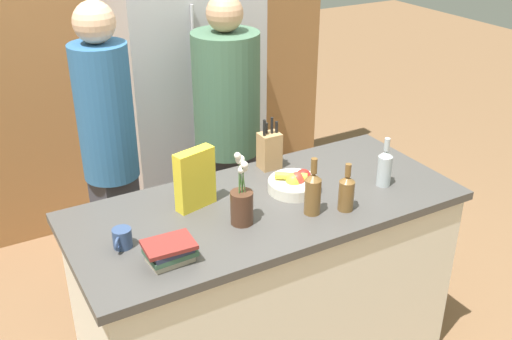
% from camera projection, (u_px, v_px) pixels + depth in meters
% --- Properties ---
extents(kitchen_island, '(1.77, 0.78, 0.93)m').
position_uv_depth(kitchen_island, '(266.00, 285.00, 2.89)').
color(kitchen_island, silver).
rests_on(kitchen_island, ground_plane).
extents(back_wall_wood, '(2.97, 0.12, 2.60)m').
position_uv_depth(back_wall_wood, '(128.00, 34.00, 3.92)').
color(back_wall_wood, '#9E6B3D').
rests_on(back_wall_wood, ground_plane).
extents(refrigerator, '(0.87, 0.62, 1.93)m').
position_uv_depth(refrigerator, '(186.00, 93.00, 3.89)').
color(refrigerator, '#B7B7BC').
rests_on(refrigerator, ground_plane).
extents(fruit_bowl, '(0.24, 0.24, 0.10)m').
position_uv_depth(fruit_bowl, '(295.00, 183.00, 2.77)').
color(fruit_bowl, silver).
rests_on(fruit_bowl, kitchen_island).
extents(knife_block, '(0.10, 0.09, 0.27)m').
position_uv_depth(knife_block, '(269.00, 150.00, 2.96)').
color(knife_block, tan).
rests_on(knife_block, kitchen_island).
extents(flower_vase, '(0.10, 0.10, 0.33)m').
position_uv_depth(flower_vase, '(242.00, 202.00, 2.49)').
color(flower_vase, '#4C2D1E').
rests_on(flower_vase, kitchen_island).
extents(cereal_box, '(0.19, 0.10, 0.27)m').
position_uv_depth(cereal_box, '(195.00, 179.00, 2.59)').
color(cereal_box, yellow).
rests_on(cereal_box, kitchen_island).
extents(coffee_mug, '(0.09, 0.10, 0.08)m').
position_uv_depth(coffee_mug, '(122.00, 238.00, 2.35)').
color(coffee_mug, '#334770').
rests_on(coffee_mug, kitchen_island).
extents(book_stack, '(0.20, 0.15, 0.08)m').
position_uv_depth(book_stack, '(169.00, 251.00, 2.27)').
color(book_stack, '#B7A88E').
rests_on(book_stack, kitchen_island).
extents(bottle_oil, '(0.07, 0.07, 0.26)m').
position_uv_depth(bottle_oil, '(313.00, 192.00, 2.56)').
color(bottle_oil, brown).
rests_on(bottle_oil, kitchen_island).
extents(bottle_vinegar, '(0.07, 0.07, 0.22)m').
position_uv_depth(bottle_vinegar, '(346.00, 192.00, 2.59)').
color(bottle_vinegar, brown).
rests_on(bottle_vinegar, kitchen_island).
extents(bottle_wine, '(0.07, 0.07, 0.24)m').
position_uv_depth(bottle_wine, '(385.00, 167.00, 2.79)').
color(bottle_wine, '#B2BCC1').
rests_on(bottle_wine, kitchen_island).
extents(person_at_sink, '(0.28, 0.28, 1.73)m').
position_uv_depth(person_at_sink, '(109.00, 147.00, 3.05)').
color(person_at_sink, '#383842').
rests_on(person_at_sink, ground_plane).
extents(person_in_blue, '(0.37, 0.37, 1.70)m').
position_uv_depth(person_in_blue, '(227.00, 129.00, 3.39)').
color(person_in_blue, '#383842').
rests_on(person_in_blue, ground_plane).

